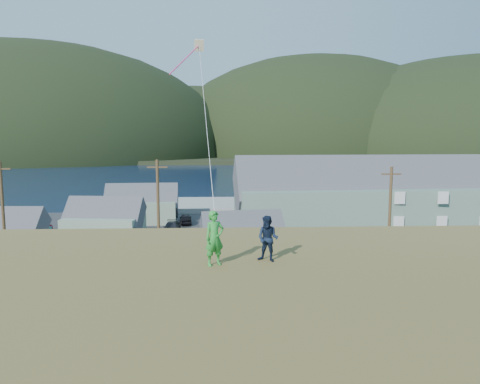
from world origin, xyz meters
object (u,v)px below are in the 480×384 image
at_px(shed_palegreen_near, 104,222).
at_px(shed_white, 244,241).
at_px(lodge, 368,197).
at_px(kite_flyer_green, 214,238).
at_px(kite_flyer_navy, 268,239).
at_px(wharf, 183,205).
at_px(shed_palegreen_far, 142,205).

bearing_deg(shed_palegreen_near, shed_white, -26.60).
bearing_deg(lodge, kite_flyer_green, -119.92).
xyz_separation_m(shed_palegreen_near, kite_flyer_navy, (14.70, -33.30, 5.65)).
relative_size(wharf, kite_flyer_navy, 16.66).
xyz_separation_m(shed_palegreen_far, kite_flyer_green, (10.85, -45.10, 5.56)).
relative_size(shed_palegreen_near, kite_flyer_navy, 5.74).
distance_m(wharf, kite_flyer_green, 59.49).
bearing_deg(shed_palegreen_far, wharf, 67.82).
distance_m(shed_white, kite_flyer_navy, 24.45).
distance_m(lodge, shed_white, 21.22).
bearing_deg(kite_flyer_navy, shed_palegreen_near, 140.42).
height_order(shed_palegreen_far, kite_flyer_green, kite_flyer_green).
bearing_deg(wharf, kite_flyer_navy, -82.01).
xyz_separation_m(shed_white, shed_palegreen_far, (-13.01, 20.92, 0.25)).
xyz_separation_m(wharf, shed_palegreen_near, (-6.53, -24.95, 1.88)).
relative_size(shed_palegreen_near, shed_white, 1.09).
height_order(wharf, shed_palegreen_near, shed_palegreen_near).
bearing_deg(shed_palegreen_near, lodge, 13.29).
relative_size(lodge, kite_flyer_green, 18.44).
bearing_deg(kite_flyer_navy, shed_white, 115.73).
xyz_separation_m(kite_flyer_green, kite_flyer_navy, (1.80, 0.40, -0.13)).
distance_m(lodge, shed_palegreen_far, 30.05).
distance_m(lodge, kite_flyer_navy, 41.06).
bearing_deg(kite_flyer_navy, shed_palegreen_far, 132.40).
bearing_deg(kite_flyer_green, shed_white, 58.82).
relative_size(lodge, kite_flyer_navy, 21.42).
bearing_deg(shed_palegreen_near, kite_flyer_green, -63.36).
bearing_deg(wharf, shed_white, -76.09).
bearing_deg(shed_white, lodge, 30.75).
distance_m(shed_palegreen_near, shed_palegreen_far, 11.58).
height_order(shed_palegreen_near, shed_white, shed_palegreen_near).
relative_size(shed_palegreen_near, kite_flyer_green, 4.95).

